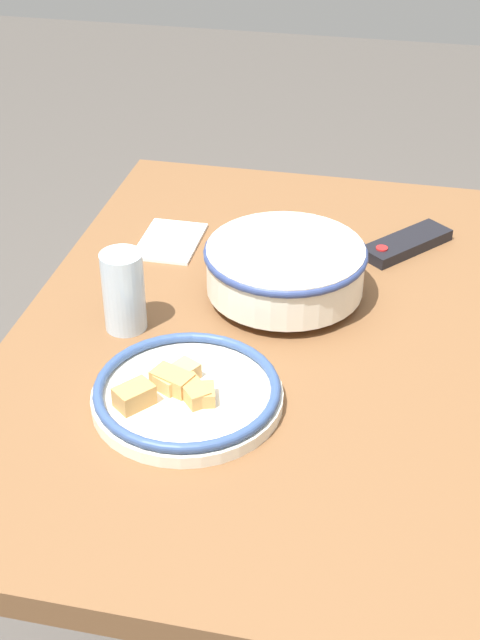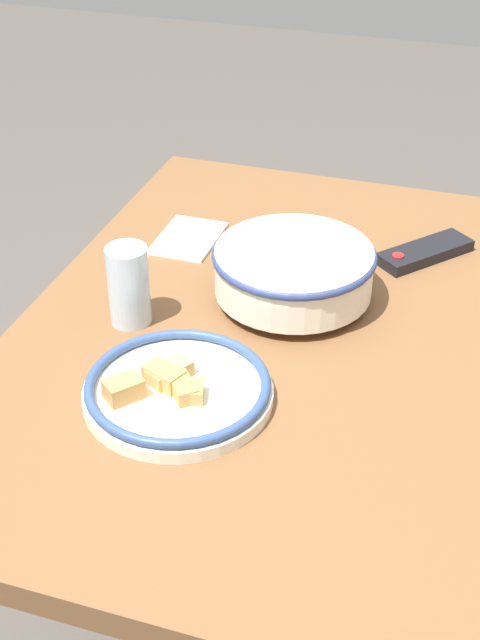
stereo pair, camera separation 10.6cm
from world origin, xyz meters
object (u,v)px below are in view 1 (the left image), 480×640
object	(u,v)px
noodle_bowl	(285,268)
drinking_glass	(124,291)
tv_remote	(406,244)
food_plate	(186,393)

from	to	relation	value
noodle_bowl	drinking_glass	distance (m)	0.26
drinking_glass	tv_remote	bearing A→B (deg)	129.79
drinking_glass	noodle_bowl	bearing A→B (deg)	121.51
noodle_bowl	tv_remote	world-z (taller)	noodle_bowl
tv_remote	noodle_bowl	bearing A→B (deg)	88.04
food_plate	drinking_glass	world-z (taller)	drinking_glass
noodle_bowl	drinking_glass	size ratio (longest dim) A/B	2.03
noodle_bowl	food_plate	xyz separation A→B (m)	(0.29, -0.08, -0.04)
food_plate	drinking_glass	size ratio (longest dim) A/B	2.04
food_plate	drinking_glass	distance (m)	0.21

